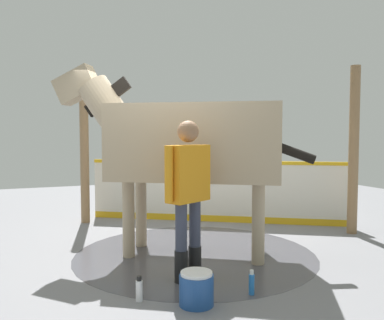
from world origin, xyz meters
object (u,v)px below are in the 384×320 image
at_px(wash_bucket, 196,289).
at_px(bottle_shampoo, 139,290).
at_px(handler, 188,187).
at_px(bottle_spray, 252,283).
at_px(horse, 187,142).

distance_m(wash_bucket, bottle_shampoo, 0.57).
bearing_deg(wash_bucket, bottle_shampoo, 59.27).
bearing_deg(handler, bottle_spray, 6.69).
bearing_deg(wash_bucket, horse, -18.09).
bearing_deg(handler, horse, 132.17).
bearing_deg(handler, bottle_shampoo, -87.36).
bearing_deg(bottle_spray, horse, 3.45).
height_order(horse, bottle_shampoo, horse).
height_order(wash_bucket, bottle_shampoo, wash_bucket).
relative_size(horse, bottle_spray, 12.23).
xyz_separation_m(horse, wash_bucket, (-1.59, 0.52, -1.37)).
bearing_deg(bottle_shampoo, horse, -37.60).
height_order(bottle_shampoo, bottle_spray, bottle_spray).
bearing_deg(bottle_shampoo, handler, -59.96).
height_order(horse, wash_bucket, horse).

